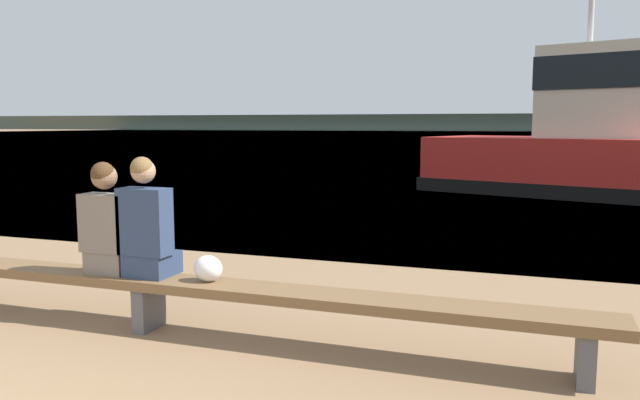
# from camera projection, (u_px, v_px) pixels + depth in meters

# --- Properties ---
(water_surface) EXTENTS (240.00, 240.00, 0.00)m
(water_surface) POSITION_uv_depth(u_px,v_px,m) (521.00, 133.00, 120.84)
(water_surface) COLOR teal
(water_surface) RESTS_ON ground
(far_shoreline) EXTENTS (600.00, 12.00, 4.39)m
(far_shoreline) POSITION_uv_depth(u_px,v_px,m) (526.00, 122.00, 160.81)
(far_shoreline) COLOR #424738
(far_shoreline) RESTS_ON ground
(bench_main) EXTENTS (7.68, 0.41, 0.47)m
(bench_main) POSITION_uv_depth(u_px,v_px,m) (148.00, 285.00, 5.44)
(bench_main) COLOR brown
(bench_main) RESTS_ON ground
(person_left) EXTENTS (0.44, 0.40, 1.00)m
(person_left) POSITION_uv_depth(u_px,v_px,m) (108.00, 225.00, 5.52)
(person_left) COLOR #70665B
(person_left) RESTS_ON bench_main
(person_right) EXTENTS (0.44, 0.40, 1.05)m
(person_right) POSITION_uv_depth(u_px,v_px,m) (147.00, 226.00, 5.38)
(person_right) COLOR navy
(person_right) RESTS_ON bench_main
(shopping_bag) EXTENTS (0.25, 0.20, 0.22)m
(shopping_bag) POSITION_uv_depth(u_px,v_px,m) (208.00, 268.00, 5.26)
(shopping_bag) COLOR white
(shopping_bag) RESTS_ON bench_main
(tugboat_red) EXTENTS (8.21, 5.47, 7.14)m
(tugboat_red) POSITION_uv_depth(u_px,v_px,m) (584.00, 148.00, 15.85)
(tugboat_red) COLOR red
(tugboat_red) RESTS_ON water_surface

